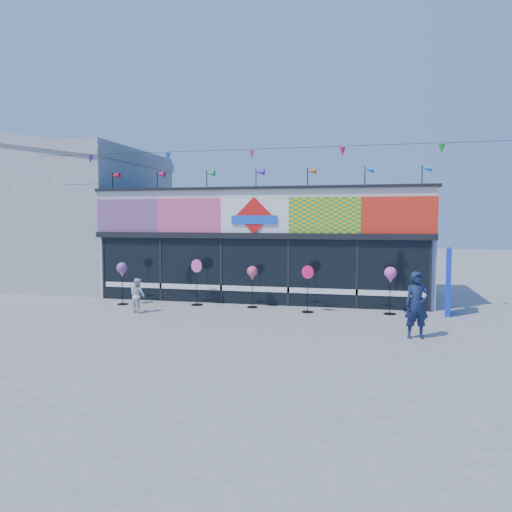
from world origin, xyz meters
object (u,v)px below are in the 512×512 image
(blue_sign, at_px, (448,281))
(spinner_2, at_px, (252,274))
(spinner_1, at_px, (197,281))
(child, at_px, (138,295))
(adult_man, at_px, (417,305))
(spinner_4, at_px, (390,276))
(spinner_0, at_px, (122,271))
(spinner_3, at_px, (308,288))

(blue_sign, xyz_separation_m, spinner_2, (-6.23, -0.25, 0.08))
(spinner_1, xyz_separation_m, child, (-1.38, -1.69, -0.29))
(adult_man, bearing_deg, child, 155.63)
(spinner_4, relative_size, adult_man, 0.90)
(spinner_1, height_order, spinner_4, spinner_1)
(spinner_1, bearing_deg, spinner_0, -169.46)
(spinner_3, distance_m, child, 5.43)
(spinner_1, relative_size, spinner_4, 1.06)
(spinner_2, height_order, spinner_3, spinner_3)
(child, bearing_deg, spinner_2, -124.89)
(spinner_2, height_order, child, spinner_2)
(spinner_3, bearing_deg, spinner_4, 5.88)
(spinner_1, xyz_separation_m, adult_man, (6.99, -3.29, -0.00))
(blue_sign, height_order, spinner_1, blue_sign)
(spinner_1, bearing_deg, child, -129.15)
(spinner_0, height_order, spinner_1, spinner_1)
(spinner_4, bearing_deg, spinner_1, 178.27)
(spinner_2, xyz_separation_m, child, (-3.35, -1.68, -0.58))
(spinner_0, relative_size, spinner_1, 0.93)
(spinner_2, height_order, spinner_4, spinner_4)
(spinner_2, relative_size, spinner_4, 0.94)
(spinner_2, distance_m, spinner_4, 4.47)
(spinner_0, bearing_deg, spinner_1, 10.54)
(spinner_2, distance_m, adult_man, 6.00)
(spinner_0, bearing_deg, spinner_2, 5.91)
(adult_man, height_order, child, adult_man)
(spinner_4, distance_m, child, 7.99)
(spinner_0, bearing_deg, spinner_3, 0.18)
(blue_sign, height_order, spinner_0, blue_sign)
(blue_sign, relative_size, spinner_1, 1.31)
(spinner_0, height_order, child, spinner_0)
(spinner_2, bearing_deg, spinner_3, -13.14)
(blue_sign, bearing_deg, spinner_0, -167.90)
(blue_sign, relative_size, spinner_4, 1.39)
(spinner_2, height_order, adult_man, adult_man)
(blue_sign, xyz_separation_m, adult_man, (-1.21, -3.53, -0.21))
(spinner_2, xyz_separation_m, adult_man, (5.02, -3.28, -0.29))
(blue_sign, xyz_separation_m, child, (-9.58, -1.93, -0.49))
(spinner_3, bearing_deg, spinner_1, 173.32)
(spinner_4, bearing_deg, spinner_0, -178.20)
(blue_sign, bearing_deg, child, -160.31)
(spinner_4, height_order, child, spinner_4)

